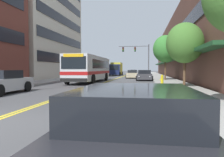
# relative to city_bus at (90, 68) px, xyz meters

# --- Properties ---
(ground_plane) EXTENTS (240.00, 240.00, 0.00)m
(ground_plane) POSITION_rel_city_bus_xyz_m (1.87, 17.64, -1.66)
(ground_plane) COLOR #4C4C4F
(sidewalk_left) EXTENTS (3.26, 106.00, 0.13)m
(sidewalk_left) POSITION_rel_city_bus_xyz_m (-5.26, 17.64, -1.59)
(sidewalk_left) COLOR #9E9B96
(sidewalk_left) RESTS_ON ground_plane
(sidewalk_right) EXTENTS (3.26, 106.00, 0.13)m
(sidewalk_right) POSITION_rel_city_bus_xyz_m (9.01, 17.64, -1.59)
(sidewalk_right) COLOR #9E9B96
(sidewalk_right) RESTS_ON ground_plane
(centre_line) EXTENTS (0.34, 106.00, 0.01)m
(centre_line) POSITION_rel_city_bus_xyz_m (1.87, 17.64, -1.66)
(centre_line) COLOR yellow
(centre_line) RESTS_ON ground_plane
(office_tower_left) EXTENTS (12.08, 20.26, 22.43)m
(office_tower_left) POSITION_rel_city_bus_xyz_m (-13.13, 10.23, 9.55)
(office_tower_left) COLOR beige
(office_tower_left) RESTS_ON ground_plane
(storefront_row_right) EXTENTS (9.10, 68.00, 10.48)m
(storefront_row_right) POSITION_rel_city_bus_xyz_m (14.87, 17.64, 3.58)
(storefront_row_right) COLOR brown
(storefront_row_right) RESTS_ON ground_plane
(city_bus) EXTENTS (2.93, 12.10, 2.92)m
(city_bus) POSITION_rel_city_bus_xyz_m (0.00, 0.00, 0.00)
(city_bus) COLOR silver
(city_bus) RESTS_ON ground_plane
(car_slate_blue_parked_left_near) EXTENTS (2.18, 4.70, 1.27)m
(car_slate_blue_parked_left_near) POSITION_rel_city_bus_xyz_m (-2.52, 12.33, -1.05)
(car_slate_blue_parked_left_near) COLOR #475675
(car_slate_blue_parked_left_near) RESTS_ON ground_plane
(car_silver_parked_left_mid) EXTENTS (2.03, 4.78, 1.45)m
(car_silver_parked_left_mid) POSITION_rel_city_bus_xyz_m (-2.43, -12.66, -0.99)
(car_silver_parked_left_mid) COLOR #B7B7BC
(car_silver_parked_left_mid) RESTS_ON ground_plane
(car_charcoal_parked_right_foreground) EXTENTS (2.04, 4.76, 1.27)m
(car_charcoal_parked_right_foreground) POSITION_rel_city_bus_xyz_m (6.19, -22.14, -1.05)
(car_charcoal_parked_right_foreground) COLOR #232328
(car_charcoal_parked_right_foreground) RESTS_ON ground_plane
(car_dark_grey_parked_right_mid) EXTENTS (2.17, 4.70, 1.38)m
(car_dark_grey_parked_right_mid) POSITION_rel_city_bus_xyz_m (6.30, 4.64, -1.02)
(car_dark_grey_parked_right_mid) COLOR #38383D
(car_dark_grey_parked_right_mid) RESTS_ON ground_plane
(car_champagne_moving_lead) EXTENTS (2.09, 4.38, 1.29)m
(car_champagne_moving_lead) POSITION_rel_city_bus_xyz_m (3.22, 35.56, -1.06)
(car_champagne_moving_lead) COLOR beige
(car_champagne_moving_lead) RESTS_ON ground_plane
(car_beige_moving_second) EXTENTS (2.02, 4.65, 1.33)m
(car_beige_moving_second) POSITION_rel_city_bus_xyz_m (4.34, 11.11, -1.03)
(car_beige_moving_second) COLOR #BCAD89
(car_beige_moving_second) RESTS_ON ground_plane
(box_truck) EXTENTS (2.58, 6.85, 3.00)m
(box_truck) POSITION_rel_city_bus_xyz_m (-0.26, 25.48, -0.12)
(box_truck) COLOR #19234C
(box_truck) RESTS_ON ground_plane
(traffic_signal_mast) EXTENTS (6.06, 0.38, 6.38)m
(traffic_signal_mast) POSITION_rel_city_bus_xyz_m (5.01, 18.81, 2.89)
(traffic_signal_mast) COLOR #47474C
(traffic_signal_mast) RESTS_ON ground_plane
(street_tree_right_mid) EXTENTS (2.83, 2.83, 4.96)m
(street_tree_right_mid) POSITION_rel_city_bus_xyz_m (9.37, -7.39, 1.86)
(street_tree_right_mid) COLOR brown
(street_tree_right_mid) RESTS_ON sidewalk_right
(street_tree_right_far) EXTENTS (3.17, 3.17, 5.72)m
(street_tree_right_far) POSITION_rel_city_bus_xyz_m (8.94, 3.88, 2.44)
(street_tree_right_far) COLOR brown
(street_tree_right_far) RESTS_ON sidewalk_right
(fire_hydrant) EXTENTS (0.32, 0.24, 0.89)m
(fire_hydrant) POSITION_rel_city_bus_xyz_m (7.82, -5.55, -1.09)
(fire_hydrant) COLOR yellow
(fire_hydrant) RESTS_ON sidewalk_right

